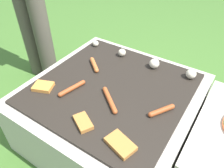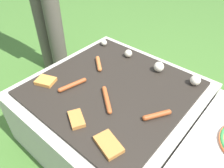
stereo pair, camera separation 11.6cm
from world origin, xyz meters
TOP-DOWN VIEW (x-y plane):
  - ground_plane at (0.00, 0.00)m, footprint 14.00×14.00m
  - grill at (0.00, 0.00)m, footprint 0.88×0.88m
  - sausage_mid_right at (-0.16, -0.14)m, footprint 0.06×0.17m
  - sausage_mid_left at (-0.20, 0.10)m, footprint 0.12×0.11m
  - sausage_back_right at (0.05, -0.10)m, footprint 0.16×0.13m
  - sausage_front_center at (0.30, -0.03)m, footprint 0.09×0.13m
  - bread_slice_center at (0.03, -0.28)m, footprint 0.12×0.10m
  - bread_slice_right at (-0.30, -0.21)m, footprint 0.12×0.11m
  - bread_slice_left at (0.23, -0.29)m, footprint 0.14×0.11m
  - mushroom_row at (0.08, 0.30)m, footprint 0.71×0.08m

SIDE VIEW (x-z plane):
  - ground_plane at x=0.00m, z-range 0.00..0.00m
  - grill at x=0.00m, z-range 0.00..0.38m
  - bread_slice_center at x=0.03m, z-range 0.38..0.40m
  - bread_slice_right at x=-0.30m, z-range 0.38..0.40m
  - bread_slice_left at x=0.23m, z-range 0.38..0.40m
  - sausage_mid_right at x=-0.16m, z-range 0.38..0.41m
  - sausage_back_right at x=0.05m, z-range 0.38..0.41m
  - sausage_front_center at x=0.30m, z-range 0.38..0.41m
  - sausage_mid_left at x=-0.20m, z-range 0.38..0.41m
  - mushroom_row at x=0.08m, z-range 0.38..0.44m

